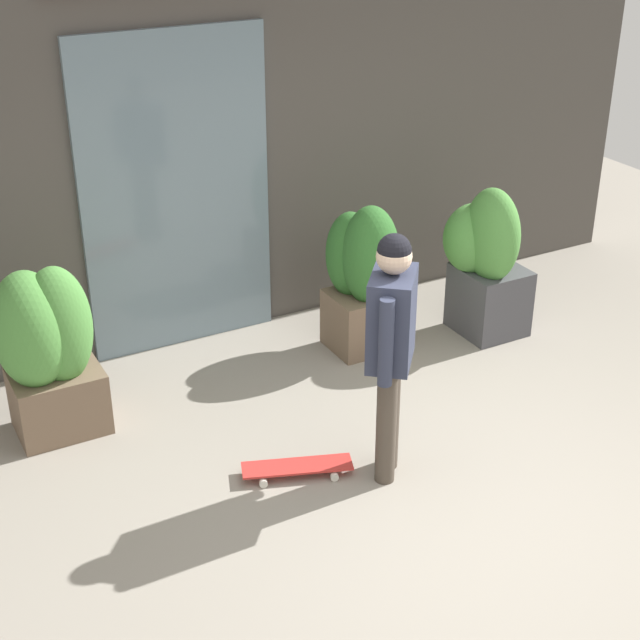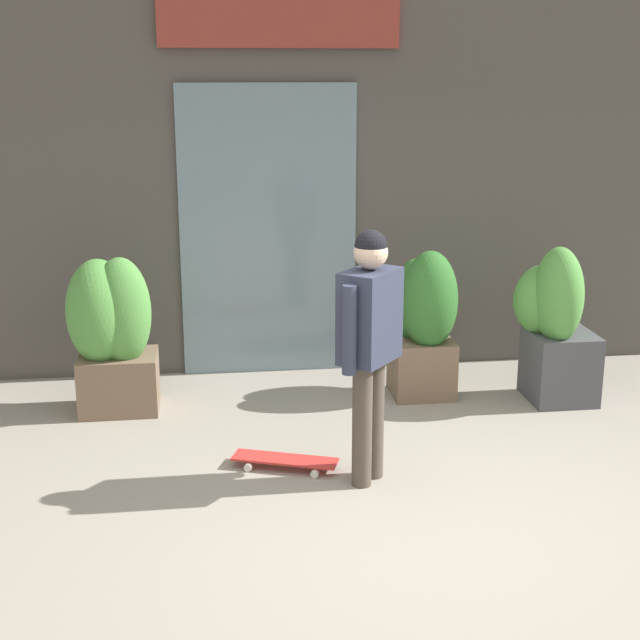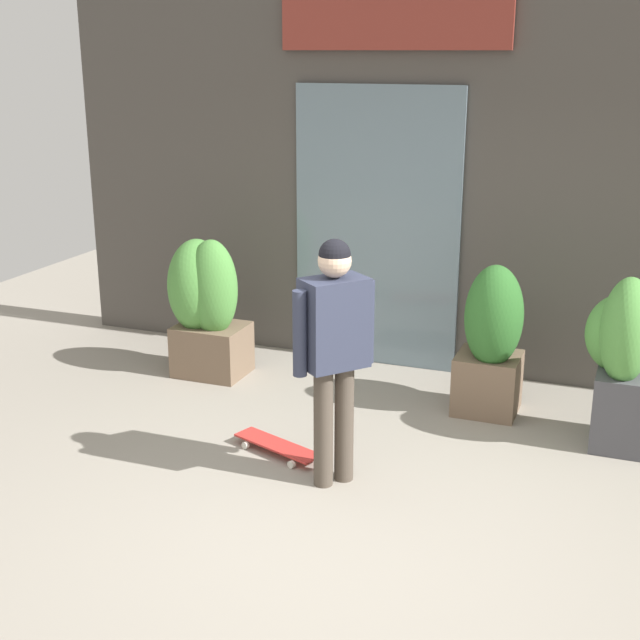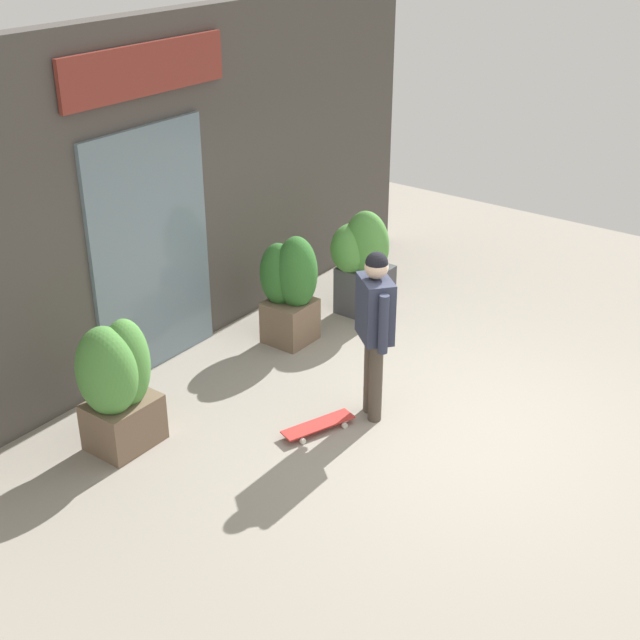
% 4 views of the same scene
% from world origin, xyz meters
% --- Properties ---
extents(ground_plane, '(12.00, 12.00, 0.00)m').
position_xyz_m(ground_plane, '(0.00, 0.00, 0.00)').
color(ground_plane, gray).
extents(building_facade, '(7.53, 0.31, 3.51)m').
position_xyz_m(building_facade, '(-0.03, 3.02, 1.75)').
color(building_facade, '#4C4742').
rests_on(building_facade, ground_plane).
extents(skateboarder, '(0.46, 0.48, 1.68)m').
position_xyz_m(skateboarder, '(-0.24, 0.50, 1.03)').
color(skateboarder, '#4C4238').
rests_on(skateboarder, ground_plane).
extents(skateboard, '(0.74, 0.42, 0.08)m').
position_xyz_m(skateboard, '(-0.77, 0.76, 0.06)').
color(skateboard, red).
rests_on(skateboard, ground_plane).
extents(planter_box_left, '(0.68, 0.58, 1.25)m').
position_xyz_m(planter_box_left, '(-2.02, 2.02, 0.67)').
color(planter_box_left, brown).
rests_on(planter_box_left, ground_plane).
extents(planter_box_right, '(0.51, 0.64, 1.24)m').
position_xyz_m(planter_box_right, '(0.50, 2.09, 0.65)').
color(planter_box_right, brown).
rests_on(planter_box_right, ground_plane).
extents(planter_box_mid, '(0.63, 0.70, 1.29)m').
position_xyz_m(planter_box_mid, '(1.52, 1.84, 0.66)').
color(planter_box_mid, '#47474C').
rests_on(planter_box_mid, ground_plane).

